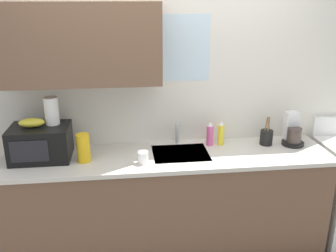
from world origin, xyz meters
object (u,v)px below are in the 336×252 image
at_px(dish_soap_bottle_pink, 210,134).
at_px(utensil_crock, 266,137).
at_px(dish_soap_bottle_yellow, 221,134).
at_px(banana_bunch, 32,123).
at_px(coffee_maker, 292,133).
at_px(microwave, 41,143).
at_px(mug_white, 143,158).
at_px(cereal_canister, 83,148).
at_px(paper_towel_roll, 52,111).

xyz_separation_m(dish_soap_bottle_pink, utensil_crock, (0.50, -0.05, -0.03)).
bearing_deg(utensil_crock, dish_soap_bottle_yellow, 173.30).
relative_size(banana_bunch, dish_soap_bottle_pink, 0.95).
relative_size(coffee_maker, dish_soap_bottle_yellow, 1.30).
bearing_deg(dish_soap_bottle_yellow, microwave, -175.50).
bearing_deg(microwave, utensil_crock, 2.16).
relative_size(microwave, utensil_crock, 1.79).
bearing_deg(dish_soap_bottle_yellow, coffee_maker, -5.29).
height_order(banana_bunch, mug_white, banana_bunch).
relative_size(microwave, dish_soap_bottle_yellow, 2.13).
bearing_deg(cereal_canister, microwave, 163.87).
distance_m(dish_soap_bottle_pink, utensil_crock, 0.50).
height_order(dish_soap_bottle_pink, mug_white, dish_soap_bottle_pink).
bearing_deg(utensil_crock, microwave, -177.84).
xyz_separation_m(banana_bunch, dish_soap_bottle_yellow, (1.55, 0.12, -0.20)).
distance_m(dish_soap_bottle_pink, dish_soap_bottle_yellow, 0.10).
relative_size(dish_soap_bottle_pink, dish_soap_bottle_yellow, 0.98).
distance_m(banana_bunch, mug_white, 0.91).
height_order(dish_soap_bottle_yellow, utensil_crock, utensil_crock).
relative_size(dish_soap_bottle_yellow, utensil_crock, 0.84).
relative_size(banana_bunch, paper_towel_roll, 0.91).
xyz_separation_m(banana_bunch, utensil_crock, (1.95, 0.07, -0.24)).
bearing_deg(dish_soap_bottle_yellow, cereal_canister, -169.42).
bearing_deg(microwave, mug_white, -13.25).
bearing_deg(coffee_maker, paper_towel_roll, -179.76).
relative_size(banana_bunch, dish_soap_bottle_yellow, 0.93).
bearing_deg(paper_towel_roll, cereal_canister, -32.01).
height_order(banana_bunch, cereal_canister, banana_bunch).
bearing_deg(banana_bunch, microwave, -1.80).
bearing_deg(dish_soap_bottle_pink, mug_white, -153.02).
distance_m(banana_bunch, paper_towel_roll, 0.18).
height_order(paper_towel_roll, dish_soap_bottle_yellow, paper_towel_roll).
height_order(dish_soap_bottle_yellow, mug_white, dish_soap_bottle_yellow).
height_order(banana_bunch, dish_soap_bottle_pink, banana_bunch).
relative_size(paper_towel_roll, dish_soap_bottle_yellow, 1.02).
distance_m(banana_bunch, dish_soap_bottle_pink, 1.47).
distance_m(banana_bunch, coffee_maker, 2.19).
distance_m(microwave, dish_soap_bottle_yellow, 1.50).
distance_m(microwave, mug_white, 0.83).
bearing_deg(dish_soap_bottle_pink, microwave, -175.22).
bearing_deg(utensil_crock, banana_bunch, -177.94).
bearing_deg(banana_bunch, utensil_crock, 2.06).
bearing_deg(dish_soap_bottle_pink, coffee_maker, -4.51).
xyz_separation_m(banana_bunch, cereal_canister, (0.39, -0.10, -0.19)).
xyz_separation_m(coffee_maker, mug_white, (-1.33, -0.25, -0.06)).
bearing_deg(utensil_crock, paper_towel_roll, -179.37).
height_order(banana_bunch, utensil_crock, banana_bunch).
bearing_deg(cereal_canister, banana_bunch, 165.62).
distance_m(paper_towel_roll, mug_white, 0.81).
xyz_separation_m(paper_towel_roll, coffee_maker, (2.03, 0.01, -0.28)).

